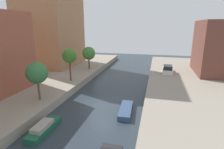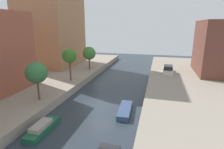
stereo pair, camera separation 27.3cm
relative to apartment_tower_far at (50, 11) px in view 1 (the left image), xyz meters
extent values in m
plane|color=#28333D|center=(16.00, -16.26, -12.33)|extent=(84.00, 84.00, 0.00)
cube|color=#9E704C|center=(0.00, 0.00, 0.00)|extent=(10.00, 11.96, 22.66)
cylinder|color=brown|center=(9.18, -18.19, -10.14)|extent=(0.23, 0.23, 2.39)
sphere|color=#326C3C|center=(9.18, -18.19, -8.09)|extent=(2.42, 2.42, 2.42)
cylinder|color=brown|center=(9.18, -10.35, -9.77)|extent=(0.27, 0.27, 3.13)
sphere|color=#396F25|center=(9.18, -10.35, -7.44)|extent=(2.18, 2.18, 2.18)
cylinder|color=brown|center=(9.18, -2.36, -10.21)|extent=(0.29, 0.29, 2.24)
sphere|color=#3E7C34|center=(9.18, -2.36, -8.20)|extent=(2.55, 2.55, 2.55)
cube|color=beige|center=(24.12, -1.52, -10.95)|extent=(1.82, 4.37, 0.76)
cube|color=#1E2328|center=(24.12, -1.84, -10.25)|extent=(1.56, 2.42, 0.65)
cube|color=#195638|center=(12.53, -22.42, -12.07)|extent=(1.27, 4.14, 0.51)
cube|color=gray|center=(12.53, -22.61, -11.63)|extent=(1.06, 2.28, 0.38)
cube|color=#33476B|center=(19.11, -16.96, -12.04)|extent=(1.52, 4.29, 0.58)
camera|label=1|loc=(22.04, -34.88, -3.00)|focal=28.74mm
camera|label=2|loc=(22.30, -34.81, -3.00)|focal=28.74mm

